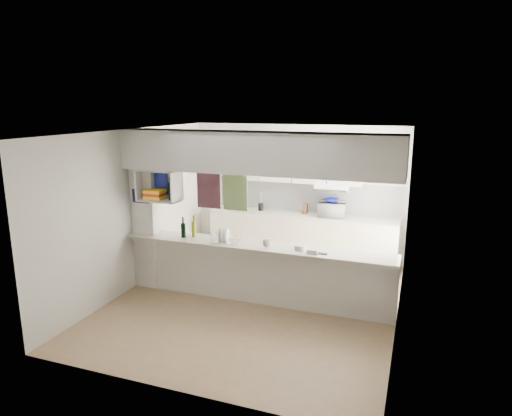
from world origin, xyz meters
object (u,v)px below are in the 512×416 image
at_px(wine_bottles, 189,229).
at_px(dish_rack, 226,236).
at_px(microwave, 332,209).
at_px(bowl, 332,201).

bearing_deg(wine_bottles, dish_rack, -2.20).
relative_size(microwave, dish_rack, 1.14).
bearing_deg(dish_rack, wine_bottles, 170.10).
distance_m(microwave, dish_rack, 2.45).
relative_size(bowl, dish_rack, 0.62).
distance_m(microwave, bowl, 0.18).
distance_m(bowl, dish_rack, 2.43).
bearing_deg(dish_rack, microwave, 51.98).
xyz_separation_m(dish_rack, wine_bottles, (-0.65, 0.03, 0.04)).
height_order(microwave, wine_bottles, wine_bottles).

